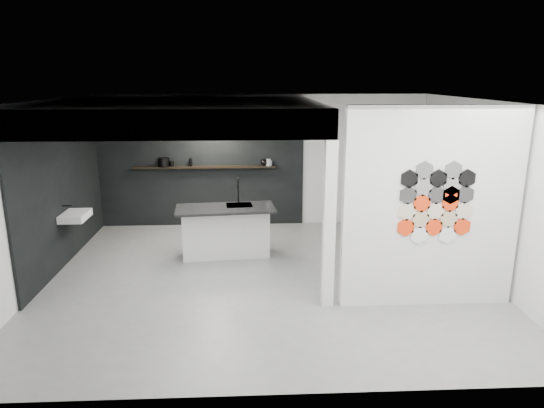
{
  "coord_description": "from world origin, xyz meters",
  "views": [
    {
      "loc": [
        -0.27,
        -7.29,
        3.15
      ],
      "look_at": [
        0.1,
        0.3,
        1.15
      ],
      "focal_mm": 32.0,
      "sensor_mm": 36.0,
      "label": 1
    }
  ],
  "objects_px": {
    "partition_panel": "(431,209)",
    "glass_bowl": "(269,163)",
    "glass_vase": "(269,162)",
    "stockpot": "(164,162)",
    "bottle_dark": "(191,162)",
    "utensil_cup": "(172,164)",
    "kettle": "(264,162)",
    "wall_basin": "(75,216)",
    "kitchen_island": "(226,230)"
  },
  "relations": [
    {
      "from": "partition_panel",
      "to": "bottle_dark",
      "type": "bearing_deg",
      "value": 133.89
    },
    {
      "from": "partition_panel",
      "to": "wall_basin",
      "type": "relative_size",
      "value": 4.67
    },
    {
      "from": "kitchen_island",
      "to": "kettle",
      "type": "relative_size",
      "value": 10.85
    },
    {
      "from": "stockpot",
      "to": "glass_vase",
      "type": "relative_size",
      "value": 1.64
    },
    {
      "from": "kettle",
      "to": "stockpot",
      "type": "bearing_deg",
      "value": 160.04
    },
    {
      "from": "glass_bowl",
      "to": "glass_vase",
      "type": "height_order",
      "value": "glass_vase"
    },
    {
      "from": "kettle",
      "to": "glass_bowl",
      "type": "relative_size",
      "value": 1.11
    },
    {
      "from": "stockpot",
      "to": "kitchen_island",
      "type": "bearing_deg",
      "value": -53.21
    },
    {
      "from": "wall_basin",
      "to": "stockpot",
      "type": "distance_m",
      "value": 2.45
    },
    {
      "from": "wall_basin",
      "to": "glass_vase",
      "type": "xyz_separation_m",
      "value": [
        3.39,
        2.07,
        0.54
      ]
    },
    {
      "from": "partition_panel",
      "to": "bottle_dark",
      "type": "xyz_separation_m",
      "value": [
        -3.72,
        3.87,
        0.01
      ]
    },
    {
      "from": "bottle_dark",
      "to": "utensil_cup",
      "type": "xyz_separation_m",
      "value": [
        -0.4,
        0.0,
        -0.03
      ]
    },
    {
      "from": "wall_basin",
      "to": "utensil_cup",
      "type": "height_order",
      "value": "utensil_cup"
    },
    {
      "from": "wall_basin",
      "to": "glass_bowl",
      "type": "relative_size",
      "value": 4.03
    },
    {
      "from": "kettle",
      "to": "bottle_dark",
      "type": "xyz_separation_m",
      "value": [
        -1.55,
        0.0,
        0.01
      ]
    },
    {
      "from": "glass_vase",
      "to": "wall_basin",
      "type": "bearing_deg",
      "value": -148.65
    },
    {
      "from": "partition_panel",
      "to": "glass_bowl",
      "type": "distance_m",
      "value": 4.39
    },
    {
      "from": "partition_panel",
      "to": "bottle_dark",
      "type": "distance_m",
      "value": 5.36
    },
    {
      "from": "kettle",
      "to": "utensil_cup",
      "type": "xyz_separation_m",
      "value": [
        -1.95,
        0.0,
        -0.01
      ]
    },
    {
      "from": "glass_vase",
      "to": "bottle_dark",
      "type": "bearing_deg",
      "value": 180.0
    },
    {
      "from": "glass_bowl",
      "to": "stockpot",
      "type": "bearing_deg",
      "value": 180.0
    },
    {
      "from": "glass_bowl",
      "to": "wall_basin",
      "type": "bearing_deg",
      "value": -148.65
    },
    {
      "from": "wall_basin",
      "to": "kettle",
      "type": "height_order",
      "value": "kettle"
    },
    {
      "from": "stockpot",
      "to": "utensil_cup",
      "type": "distance_m",
      "value": 0.17
    },
    {
      "from": "partition_panel",
      "to": "kettle",
      "type": "relative_size",
      "value": 16.88
    },
    {
      "from": "wall_basin",
      "to": "kettle",
      "type": "relative_size",
      "value": 3.62
    },
    {
      "from": "partition_panel",
      "to": "stockpot",
      "type": "distance_m",
      "value": 5.76
    },
    {
      "from": "partition_panel",
      "to": "glass_bowl",
      "type": "relative_size",
      "value": 18.79
    },
    {
      "from": "kettle",
      "to": "glass_vase",
      "type": "distance_m",
      "value": 0.09
    },
    {
      "from": "glass_vase",
      "to": "stockpot",
      "type": "bearing_deg",
      "value": 180.0
    },
    {
      "from": "partition_panel",
      "to": "stockpot",
      "type": "bearing_deg",
      "value": 137.89
    },
    {
      "from": "kitchen_island",
      "to": "glass_bowl",
      "type": "bearing_deg",
      "value": 59.49
    },
    {
      "from": "glass_vase",
      "to": "kitchen_island",
      "type": "bearing_deg",
      "value": -115.1
    },
    {
      "from": "stockpot",
      "to": "glass_vase",
      "type": "xyz_separation_m",
      "value": [
        2.2,
        0.0,
        -0.02
      ]
    },
    {
      "from": "wall_basin",
      "to": "bottle_dark",
      "type": "relative_size",
      "value": 3.52
    },
    {
      "from": "partition_panel",
      "to": "glass_bowl",
      "type": "bearing_deg",
      "value": 118.23
    },
    {
      "from": "stockpot",
      "to": "bottle_dark",
      "type": "height_order",
      "value": "stockpot"
    },
    {
      "from": "kettle",
      "to": "glass_bowl",
      "type": "height_order",
      "value": "kettle"
    },
    {
      "from": "bottle_dark",
      "to": "stockpot",
      "type": "bearing_deg",
      "value": 180.0
    },
    {
      "from": "partition_panel",
      "to": "kettle",
      "type": "xyz_separation_m",
      "value": [
        -2.16,
        3.87,
        -0.01
      ]
    },
    {
      "from": "kitchen_island",
      "to": "utensil_cup",
      "type": "distance_m",
      "value": 2.35
    },
    {
      "from": "kitchen_island",
      "to": "kettle",
      "type": "bearing_deg",
      "value": 61.82
    },
    {
      "from": "stockpot",
      "to": "utensil_cup",
      "type": "xyz_separation_m",
      "value": [
        0.16,
        0.0,
        -0.04
      ]
    },
    {
      "from": "kettle",
      "to": "glass_vase",
      "type": "relative_size",
      "value": 1.19
    },
    {
      "from": "kitchen_island",
      "to": "stockpot",
      "type": "distance_m",
      "value": 2.45
    },
    {
      "from": "kettle",
      "to": "utensil_cup",
      "type": "bearing_deg",
      "value": 160.04
    },
    {
      "from": "glass_vase",
      "to": "utensil_cup",
      "type": "distance_m",
      "value": 2.04
    },
    {
      "from": "partition_panel",
      "to": "glass_vase",
      "type": "distance_m",
      "value": 4.39
    },
    {
      "from": "glass_bowl",
      "to": "utensil_cup",
      "type": "height_order",
      "value": "utensil_cup"
    },
    {
      "from": "partition_panel",
      "to": "kitchen_island",
      "type": "xyz_separation_m",
      "value": [
        -2.92,
        2.06,
        -0.93
      ]
    }
  ]
}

